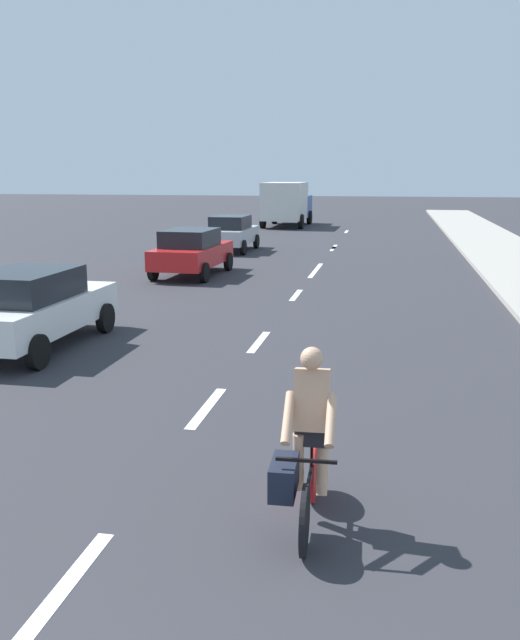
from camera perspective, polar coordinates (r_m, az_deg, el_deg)
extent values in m
plane|color=#2D2D33|center=(21.32, 3.84, 3.08)|extent=(160.00, 160.00, 0.00)
cube|color=white|center=(6.32, -16.32, -20.97)|extent=(0.16, 1.80, 0.01)
cube|color=white|center=(10.16, -4.51, -7.37)|extent=(0.16, 1.80, 0.01)
cube|color=white|center=(13.94, -0.09, -1.85)|extent=(0.16, 1.80, 0.01)
cube|color=white|center=(19.29, 3.07, 2.12)|extent=(0.16, 1.80, 0.01)
cube|color=white|center=(23.35, 4.48, 3.90)|extent=(0.16, 1.80, 0.01)
cube|color=white|center=(25.19, 4.97, 4.50)|extent=(0.16, 1.80, 0.01)
cube|color=white|center=(32.09, 6.30, 6.16)|extent=(0.16, 1.80, 0.01)
cube|color=white|center=(31.25, 6.17, 6.00)|extent=(0.16, 1.80, 0.01)
cube|color=white|center=(40.48, 7.31, 7.41)|extent=(0.16, 1.80, 0.01)
cylinder|color=black|center=(6.42, 3.78, -16.53)|extent=(0.07, 0.66, 0.66)
cylinder|color=red|center=(7.35, 4.54, -12.60)|extent=(0.07, 0.66, 0.66)
cube|color=black|center=(6.80, 4.22, -13.08)|extent=(0.07, 0.95, 0.04)
cylinder|color=black|center=(6.89, 4.40, -10.53)|extent=(0.03, 0.03, 0.48)
cube|color=black|center=(6.24, 3.92, -11.76)|extent=(0.56, 0.05, 0.03)
cube|color=tan|center=(6.58, 4.38, -6.72)|extent=(0.35, 0.33, 0.63)
sphere|color=tan|center=(6.40, 4.40, -3.25)|extent=(0.22, 0.22, 0.22)
cube|color=black|center=(6.75, 4.37, -9.22)|extent=(0.33, 0.23, 0.28)
cube|color=black|center=(6.51, 2.03, -13.10)|extent=(0.26, 0.53, 0.32)
cylinder|color=tan|center=(6.81, 5.32, -11.93)|extent=(0.12, 0.32, 0.62)
cylinder|color=tan|center=(6.83, 3.27, -11.84)|extent=(0.12, 0.21, 0.63)
cylinder|color=tan|center=(6.36, 5.99, -8.41)|extent=(0.11, 0.49, 0.41)
cylinder|color=tan|center=(6.39, 2.37, -8.25)|extent=(0.11, 0.49, 0.41)
cube|color=white|center=(14.17, -18.69, 0.56)|extent=(1.82, 4.28, 0.64)
cube|color=black|center=(13.88, -19.29, 2.81)|extent=(1.59, 2.23, 0.56)
cylinder|color=black|center=(15.91, -18.82, 0.43)|extent=(0.18, 0.64, 0.64)
cylinder|color=black|center=(15.10, -12.92, 0.17)|extent=(0.18, 0.64, 0.64)
cylinder|color=black|center=(12.59, -18.29, -2.57)|extent=(0.18, 0.64, 0.64)
cube|color=red|center=(23.05, -5.73, 5.48)|extent=(1.89, 4.18, 0.64)
cube|color=black|center=(22.79, -5.93, 6.91)|extent=(1.60, 2.20, 0.56)
cylinder|color=black|center=(24.69, -6.57, 5.05)|extent=(0.20, 0.65, 0.64)
cylinder|color=black|center=(24.16, -2.69, 4.96)|extent=(0.20, 0.65, 0.64)
cylinder|color=black|center=(22.09, -9.01, 4.12)|extent=(0.20, 0.65, 0.64)
cylinder|color=black|center=(21.51, -4.72, 4.01)|extent=(0.20, 0.65, 0.64)
cube|color=#B7BABF|center=(30.13, -2.41, 7.14)|extent=(1.71, 3.98, 0.64)
cube|color=black|center=(29.89, -2.51, 8.25)|extent=(1.49, 2.08, 0.56)
cylinder|color=black|center=(31.67, -3.28, 6.71)|extent=(0.19, 0.64, 0.64)
cylinder|color=black|center=(31.29, -0.31, 6.66)|extent=(0.19, 0.64, 0.64)
cylinder|color=black|center=(29.08, -4.65, 6.19)|extent=(0.19, 0.64, 0.64)
cylinder|color=black|center=(28.67, -1.43, 6.14)|extent=(0.19, 0.64, 0.64)
cube|color=#23478C|center=(46.35, 2.74, 9.59)|extent=(2.44, 2.38, 1.40)
cube|color=silver|center=(43.38, 2.11, 10.01)|extent=(2.47, 4.20, 2.30)
cylinder|color=black|center=(46.47, 1.23, 8.69)|extent=(0.29, 0.90, 0.90)
cylinder|color=black|center=(46.09, 4.20, 8.63)|extent=(0.29, 0.90, 0.90)
cylinder|color=black|center=(42.65, 0.25, 8.36)|extent=(0.29, 0.90, 0.90)
cylinder|color=black|center=(42.23, 3.47, 8.30)|extent=(0.29, 0.90, 0.90)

